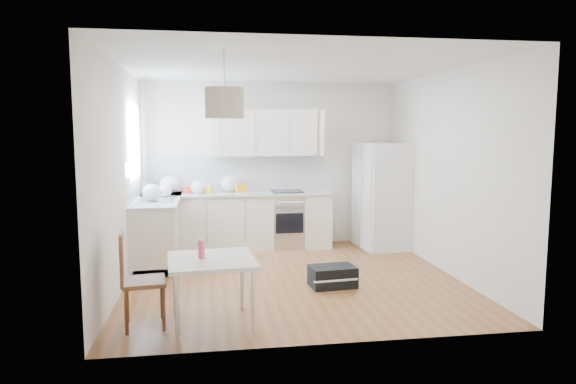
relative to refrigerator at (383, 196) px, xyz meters
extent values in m
plane|color=brown|center=(-1.75, -1.54, -0.86)|extent=(4.20, 4.20, 0.00)
plane|color=white|center=(-1.75, -1.54, 1.84)|extent=(4.20, 4.20, 0.00)
plane|color=white|center=(-1.75, 0.56, 0.49)|extent=(4.20, 0.00, 4.20)
plane|color=white|center=(-3.85, -1.54, 0.49)|extent=(0.00, 4.20, 4.20)
plane|color=white|center=(0.35, -1.54, 0.49)|extent=(0.00, 4.20, 4.20)
cube|color=#BFE0F9|center=(-3.84, -0.39, 0.89)|extent=(0.02, 1.00, 1.00)
cube|color=silver|center=(-2.35, 0.26, -0.42)|extent=(3.00, 0.60, 0.88)
cube|color=silver|center=(-3.55, -0.34, -0.42)|extent=(0.60, 1.80, 0.88)
cube|color=silver|center=(-2.35, 0.26, 0.04)|extent=(3.02, 0.64, 0.04)
cube|color=silver|center=(-3.55, -0.34, 0.04)|extent=(0.64, 1.82, 0.04)
cube|color=white|center=(-2.35, 0.56, 0.35)|extent=(3.00, 0.01, 0.58)
cube|color=white|center=(-3.84, -0.34, 0.35)|extent=(0.01, 1.80, 0.58)
cube|color=silver|center=(-1.90, 0.40, 1.02)|extent=(1.70, 0.32, 0.75)
cube|color=beige|center=(-2.78, -2.97, -0.22)|extent=(0.91, 0.91, 0.04)
cylinder|color=silver|center=(-3.10, -3.36, -0.55)|extent=(0.04, 0.04, 0.62)
cylinder|color=silver|center=(-2.40, -3.29, -0.55)|extent=(0.04, 0.04, 0.62)
cylinder|color=silver|center=(-3.16, -2.65, -0.55)|extent=(0.04, 0.04, 0.62)
cylinder|color=silver|center=(-2.46, -2.59, -0.55)|extent=(0.04, 0.04, 0.62)
cylinder|color=#DA3C60|center=(-2.88, -2.95, -0.09)|extent=(0.07, 0.07, 0.21)
cube|color=black|center=(-1.31, -1.96, -0.73)|extent=(0.58, 0.41, 0.25)
cylinder|color=#B6A58C|center=(-2.63, -2.78, 1.32)|extent=(0.50, 0.50, 0.30)
ellipsoid|color=white|center=(-3.43, 0.29, 0.20)|extent=(0.30, 0.25, 0.27)
ellipsoid|color=white|center=(-2.97, 0.21, 0.17)|extent=(0.24, 0.20, 0.21)
ellipsoid|color=white|center=(-2.47, 0.37, 0.20)|extent=(0.30, 0.25, 0.27)
ellipsoid|color=white|center=(-3.46, -0.11, 0.15)|extent=(0.20, 0.17, 0.18)
ellipsoid|color=white|center=(-3.60, -0.54, 0.18)|extent=(0.27, 0.23, 0.24)
cube|color=orange|center=(-2.29, 0.28, 0.12)|extent=(0.20, 0.17, 0.12)
cube|color=yellow|center=(-2.82, 0.25, 0.12)|extent=(0.19, 0.17, 0.11)
cube|color=red|center=(-3.13, 0.30, 0.12)|extent=(0.18, 0.15, 0.11)
camera|label=1|loc=(-2.78, -7.95, 1.05)|focal=32.00mm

